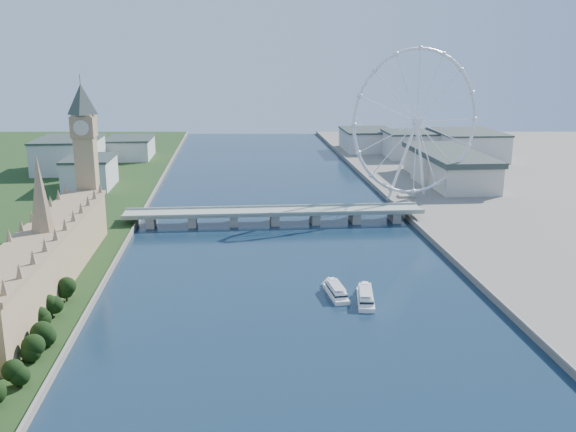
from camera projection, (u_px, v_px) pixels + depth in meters
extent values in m
cube|color=tan|center=(46.00, 261.00, 334.83)|extent=(24.00, 200.00, 28.00)
cone|color=#937A59|center=(40.00, 194.00, 325.94)|extent=(12.00, 12.00, 40.00)
cube|color=tan|center=(87.00, 174.00, 432.69)|extent=(13.00, 13.00, 80.00)
cube|color=#937A59|center=(84.00, 127.00, 424.78)|extent=(15.00, 15.00, 14.00)
pyramid|color=#2D3833|center=(80.00, 84.00, 417.87)|extent=(20.02, 20.02, 20.00)
cube|color=gray|center=(275.00, 212.00, 473.00)|extent=(220.00, 22.00, 2.00)
cube|color=gray|center=(151.00, 221.00, 466.75)|extent=(6.00, 20.00, 7.50)
cube|color=gray|center=(193.00, 220.00, 469.22)|extent=(6.00, 20.00, 7.50)
cube|color=gray|center=(234.00, 219.00, 471.70)|extent=(6.00, 20.00, 7.50)
cube|color=gray|center=(275.00, 218.00, 474.17)|extent=(6.00, 20.00, 7.50)
cube|color=gray|center=(315.00, 217.00, 476.64)|extent=(6.00, 20.00, 7.50)
cube|color=gray|center=(355.00, 216.00, 479.11)|extent=(6.00, 20.00, 7.50)
cube|color=gray|center=(394.00, 216.00, 481.59)|extent=(6.00, 20.00, 7.50)
torus|color=silver|center=(417.00, 122.00, 521.30)|extent=(113.60, 39.12, 118.60)
cylinder|color=silver|center=(417.00, 122.00, 521.30)|extent=(7.25, 6.61, 6.00)
cube|color=gray|center=(406.00, 196.00, 546.51)|extent=(14.00, 10.00, 2.00)
cube|color=beige|center=(90.00, 173.00, 583.48)|extent=(40.00, 60.00, 26.00)
cube|color=beige|center=(69.00, 155.00, 666.34)|extent=(60.00, 80.00, 32.00)
cube|color=beige|center=(130.00, 148.00, 748.93)|extent=(50.00, 70.00, 22.00)
cube|color=beige|center=(411.00, 145.00, 756.08)|extent=(60.00, 60.00, 28.00)
cube|color=beige|center=(467.00, 146.00, 741.47)|extent=(70.00, 90.00, 30.00)
cube|color=beige|center=(367.00, 140.00, 811.21)|extent=(60.00, 80.00, 24.00)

